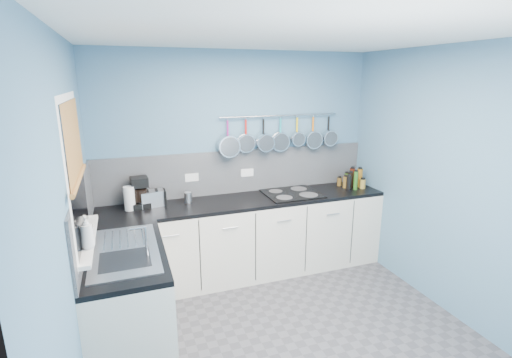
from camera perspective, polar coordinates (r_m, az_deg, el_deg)
floor at (r=3.62m, az=5.15°, el=-22.70°), size 3.20×3.00×0.02m
ceiling at (r=2.88m, az=6.40°, el=21.13°), size 3.20×3.00×0.02m
wall_back at (r=4.38m, az=-2.74°, el=2.48°), size 3.20×0.02×2.50m
wall_front at (r=1.89m, az=26.46°, el=-16.76°), size 3.20×0.02×2.50m
wall_left at (r=2.77m, az=-26.19°, el=-6.59°), size 0.02×3.00×2.50m
wall_right at (r=3.96m, az=27.28°, el=-0.55°), size 0.02×3.00×2.50m
backsplash_back at (r=4.38m, az=-2.63°, el=1.14°), size 3.20×0.02×0.50m
backsplash_left at (r=3.37m, az=-24.61°, el=-4.55°), size 0.02×1.80×0.50m
cabinet_run_back at (r=4.35m, az=-1.39°, el=-8.96°), size 3.20×0.60×0.86m
worktop_back at (r=4.19m, az=-1.43°, el=-3.33°), size 3.20×0.60×0.04m
cabinet_run_left at (r=3.38m, az=-18.53°, el=-17.39°), size 0.60×1.20×0.86m
worktop_left at (r=3.17m, az=-19.21°, el=-10.47°), size 0.60×1.20×0.04m
window_frame at (r=2.97m, az=-25.61°, el=0.91°), size 0.01×1.00×1.10m
window_glass at (r=2.97m, az=-25.51°, el=0.92°), size 0.01×0.90×1.00m
bamboo_blind at (r=2.93m, az=-25.85°, el=5.21°), size 0.01×0.90×0.55m
window_sill at (r=3.12m, az=-24.08°, el=-8.25°), size 0.10×0.98×0.03m
sink_unit at (r=3.16m, az=-19.25°, el=-10.08°), size 0.50×0.95×0.01m
mixer_tap at (r=2.94m, az=-16.26°, el=-9.00°), size 0.12×0.08×0.26m
socket_left at (r=4.25m, az=-9.68°, el=0.23°), size 0.15×0.01×0.09m
socket_right at (r=4.40m, az=-1.34°, el=0.96°), size 0.15×0.01×0.09m
pot_rail at (r=4.41m, az=3.72°, el=9.53°), size 1.45×0.02×0.02m
soap_bottle_a at (r=2.88m, az=-24.23°, el=-7.32°), size 0.11×0.11×0.24m
soap_bottle_b at (r=2.99m, az=-24.03°, el=-7.17°), size 0.08×0.08×0.17m
paper_towel at (r=4.02m, az=-18.59°, el=-2.79°), size 0.11×0.11×0.25m
coffee_maker at (r=4.07m, az=-17.11°, el=-1.97°), size 0.19×0.21×0.32m
toaster at (r=4.09m, az=-15.38°, el=-2.84°), size 0.28×0.19×0.16m
canister at (r=4.12m, az=-10.23°, el=-2.77°), size 0.09×0.09×0.12m
hob at (r=4.39m, az=5.44°, el=-2.18°), size 0.62×0.55×0.01m
pan_0 at (r=4.22m, az=-4.27°, el=6.30°), size 0.24×0.11×0.43m
pan_1 at (r=4.28m, az=-1.52°, el=6.68°), size 0.21×0.05×0.40m
pan_2 at (r=4.35m, az=1.15°, el=6.85°), size 0.21×0.12×0.40m
pan_3 at (r=4.43m, az=3.73°, el=6.84°), size 0.23×0.05×0.42m
pan_4 at (r=4.51m, az=6.22°, el=7.28°), size 0.17×0.09×0.36m
pan_5 at (r=4.61m, az=8.60°, el=7.08°), size 0.22×0.08×0.41m
pan_6 at (r=4.71m, az=10.90°, el=7.30°), size 0.19×0.10×0.38m
condiment_0 at (r=4.88m, az=14.30°, el=0.35°), size 0.06×0.06×0.21m
condiment_1 at (r=4.84m, az=13.52°, el=-0.05°), size 0.06×0.06×0.15m
condiment_2 at (r=4.81m, az=12.49°, el=-0.41°), size 0.06×0.06×0.10m
condiment_3 at (r=4.81m, az=15.39°, el=0.18°), size 0.07×0.07×0.23m
condiment_4 at (r=4.77m, az=14.11°, el=-0.11°), size 0.06×0.06×0.18m
condiment_5 at (r=4.73m, az=13.34°, el=-0.46°), size 0.06×0.06×0.14m
condiment_6 at (r=4.76m, az=15.80°, el=-0.71°), size 0.07×0.07×0.11m
condiment_7 at (r=4.67m, az=14.83°, el=-0.23°), size 0.05×0.05×0.22m
condiment_8 at (r=4.65m, az=13.84°, el=-0.56°), size 0.06×0.06×0.17m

